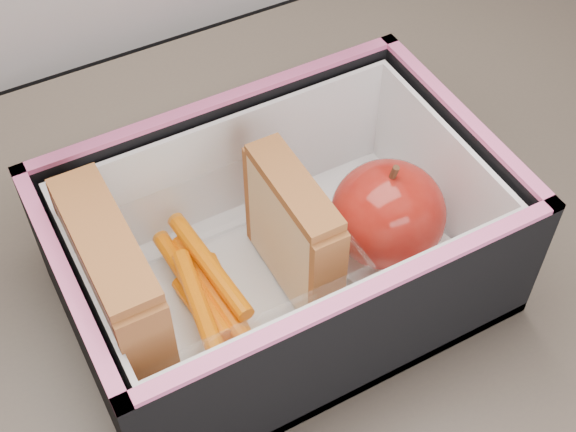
% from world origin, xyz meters
% --- Properties ---
extents(kitchen_table, '(1.20, 0.80, 0.75)m').
position_xyz_m(kitchen_table, '(0.00, 0.00, 0.66)').
color(kitchen_table, brown).
rests_on(kitchen_table, ground).
extents(lunch_bag, '(0.27, 0.26, 0.26)m').
position_xyz_m(lunch_bag, '(0.02, 0.02, 0.81)').
color(lunch_bag, black).
rests_on(lunch_bag, kitchen_table).
extents(plastic_tub, '(0.16, 0.12, 0.07)m').
position_xyz_m(plastic_tub, '(-0.03, 0.01, 0.80)').
color(plastic_tub, white).
rests_on(plastic_tub, lunch_bag).
extents(sandwich_left, '(0.03, 0.10, 0.11)m').
position_xyz_m(sandwich_left, '(-0.08, 0.01, 0.82)').
color(sandwich_left, beige).
rests_on(sandwich_left, plastic_tub).
extents(sandwich_right, '(0.02, 0.08, 0.09)m').
position_xyz_m(sandwich_right, '(0.03, 0.01, 0.81)').
color(sandwich_right, beige).
rests_on(sandwich_right, plastic_tub).
extents(carrot_sticks, '(0.04, 0.13, 0.03)m').
position_xyz_m(carrot_sticks, '(-0.03, 0.01, 0.78)').
color(carrot_sticks, '#DB5700').
rests_on(carrot_sticks, plastic_tub).
extents(paper_napkin, '(0.09, 0.10, 0.01)m').
position_xyz_m(paper_napkin, '(0.10, 0.01, 0.77)').
color(paper_napkin, white).
rests_on(paper_napkin, lunch_bag).
extents(red_apple, '(0.09, 0.09, 0.08)m').
position_xyz_m(red_apple, '(0.10, 0.00, 0.81)').
color(red_apple, maroon).
rests_on(red_apple, paper_napkin).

